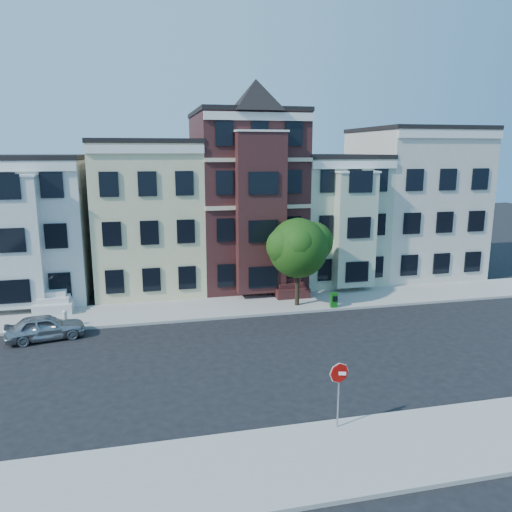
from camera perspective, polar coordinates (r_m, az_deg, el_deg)
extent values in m
plane|color=black|center=(24.39, 5.93, -11.19)|extent=(120.00, 120.00, 0.00)
cube|color=#9E9B93|center=(31.56, 1.22, -5.54)|extent=(60.00, 4.00, 0.15)
cube|color=#9E9B93|center=(17.85, 14.82, -20.56)|extent=(60.00, 4.00, 0.15)
cube|color=silver|center=(36.82, -24.78, 2.94)|extent=(8.00, 9.00, 9.00)
cube|color=beige|center=(35.97, -12.26, 4.39)|extent=(7.00, 9.00, 10.00)
cube|color=#3A1919|center=(36.62, -1.26, 6.36)|extent=(7.00, 9.00, 12.00)
cube|color=#A6B69A|center=(38.63, 8.26, 4.29)|extent=(6.00, 9.00, 9.00)
cube|color=beige|center=(41.56, 17.38, 5.79)|extent=(8.00, 9.00, 11.00)
imported|color=#A1A3A9|center=(28.11, -22.97, -7.50)|extent=(4.10, 2.28, 1.32)
cube|color=#126315|center=(31.01, 8.87, -4.99)|extent=(0.45, 0.41, 0.91)
cylinder|color=silver|center=(29.24, -20.98, -6.86)|extent=(0.31, 0.31, 0.76)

